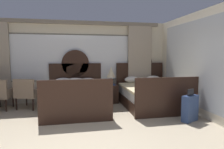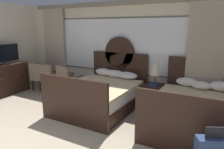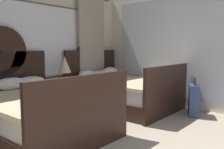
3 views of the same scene
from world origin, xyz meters
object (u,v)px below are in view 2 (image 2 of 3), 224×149
object	(u,v)px
book_on_nightstand	(154,85)
armchair_by_window_centre	(49,76)
bed_near_window	(101,93)
armchair_by_window_left	(68,79)
tv_flatscreen	(3,54)
table_lamp_on_nightstand	(155,69)
armchair_by_window_right	(42,75)
bed_near_mirror	(196,111)
nightstand_between_beds	(153,96)

from	to	relation	value
book_on_nightstand	armchair_by_window_centre	size ratio (longest dim) A/B	0.29
bed_near_window	armchair_by_window_left	bearing A→B (deg)	164.53
tv_flatscreen	armchair_by_window_left	xyz separation A→B (m)	(1.69, 0.85, -0.72)
armchair_by_window_centre	table_lamp_on_nightstand	bearing A→B (deg)	5.39
armchair_by_window_centre	armchair_by_window_right	bearing A→B (deg)	179.63
bed_near_mirror	table_lamp_on_nightstand	bearing A→B (deg)	147.47
book_on_nightstand	armchair_by_window_left	size ratio (longest dim) A/B	0.29
armchair_by_window_left	nightstand_between_beds	bearing A→B (deg)	6.63
bed_near_window	nightstand_between_beds	distance (m)	1.31
armchair_by_window_left	armchair_by_window_right	xyz separation A→B (m)	(-1.07, -0.00, 0.00)
armchair_by_window_right	armchair_by_window_centre	bearing A→B (deg)	-0.37
nightstand_between_beds	book_on_nightstand	xyz separation A→B (m)	(0.04, -0.09, 0.31)
bed_near_window	armchair_by_window_centre	distance (m)	2.19
book_on_nightstand	armchair_by_window_centre	distance (m)	3.32
table_lamp_on_nightstand	bed_near_window	bearing A→B (deg)	-148.93
bed_near_window	book_on_nightstand	world-z (taller)	bed_near_window
table_lamp_on_nightstand	armchair_by_window_right	distance (m)	3.65
table_lamp_on_nightstand	armchair_by_window_left	xyz separation A→B (m)	(-2.53, -0.31, -0.51)
table_lamp_on_nightstand	armchair_by_window_right	xyz separation A→B (m)	(-3.60, -0.31, -0.51)
tv_flatscreen	armchair_by_window_centre	bearing A→B (deg)	42.88
nightstand_between_beds	table_lamp_on_nightstand	xyz separation A→B (m)	(0.03, 0.02, 0.70)
table_lamp_on_nightstand	tv_flatscreen	distance (m)	4.38
table_lamp_on_nightstand	armchair_by_window_centre	bearing A→B (deg)	-174.61
bed_near_window	tv_flatscreen	size ratio (longest dim) A/B	2.10
book_on_nightstand	armchair_by_window_left	world-z (taller)	armchair_by_window_left
armchair_by_window_right	book_on_nightstand	bearing A→B (deg)	3.16
book_on_nightstand	nightstand_between_beds	bearing A→B (deg)	112.96
table_lamp_on_nightstand	book_on_nightstand	distance (m)	0.41
nightstand_between_beds	armchair_by_window_left	bearing A→B (deg)	-173.37
bed_near_window	nightstand_between_beds	world-z (taller)	bed_near_window
tv_flatscreen	armchair_by_window_right	size ratio (longest dim) A/B	1.14
table_lamp_on_nightstand	book_on_nightstand	world-z (taller)	table_lamp_on_nightstand
nightstand_between_beds	table_lamp_on_nightstand	size ratio (longest dim) A/B	1.01
bed_near_mirror	table_lamp_on_nightstand	distance (m)	1.44
nightstand_between_beds	armchair_by_window_centre	bearing A→B (deg)	-174.85
tv_flatscreen	armchair_by_window_centre	world-z (taller)	tv_flatscreen
armchair_by_window_right	nightstand_between_beds	bearing A→B (deg)	4.69
table_lamp_on_nightstand	book_on_nightstand	bearing A→B (deg)	-84.29
armchair_by_window_left	armchair_by_window_centre	world-z (taller)	same
nightstand_between_beds	table_lamp_on_nightstand	world-z (taller)	table_lamp_on_nightstand
armchair_by_window_centre	bed_near_mirror	bearing A→B (deg)	-5.00
armchair_by_window_centre	armchair_by_window_right	size ratio (longest dim) A/B	1.00
bed_near_window	armchair_by_window_left	world-z (taller)	bed_near_window
table_lamp_on_nightstand	armchair_by_window_left	world-z (taller)	table_lamp_on_nightstand
armchair_by_window_left	armchair_by_window_centre	xyz separation A→B (m)	(-0.77, -0.00, 0.00)
bed_near_mirror	nightstand_between_beds	world-z (taller)	bed_near_mirror
bed_near_window	tv_flatscreen	xyz separation A→B (m)	(-3.07, -0.47, 0.84)
table_lamp_on_nightstand	armchair_by_window_centre	size ratio (longest dim) A/B	0.66
bed_near_mirror	tv_flatscreen	xyz separation A→B (m)	(-5.31, -0.47, 0.84)
bed_near_window	armchair_by_window_centre	xyz separation A→B (m)	(-2.16, 0.38, 0.12)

